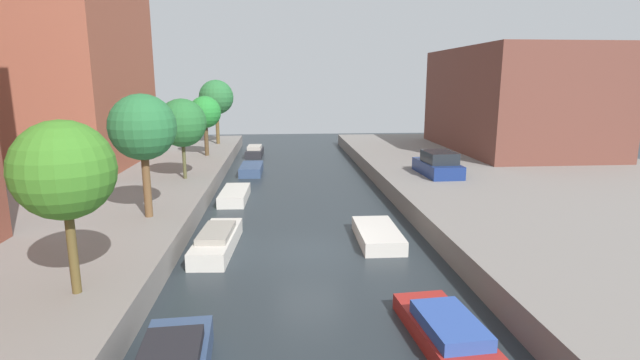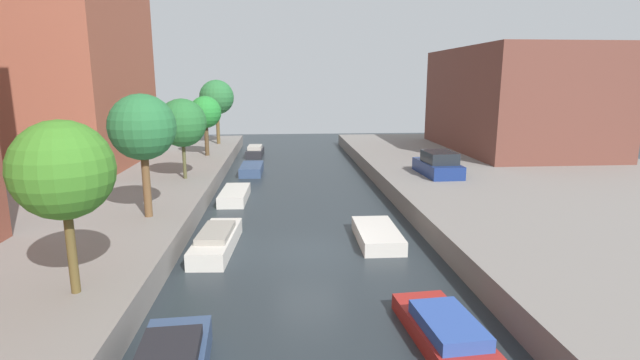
# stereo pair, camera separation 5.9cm
# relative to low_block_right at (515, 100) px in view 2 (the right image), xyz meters

# --- Properties ---
(ground_plane) EXTENTS (84.00, 84.00, 0.00)m
(ground_plane) POSITION_rel_low_block_right_xyz_m (-18.00, -20.07, -5.07)
(ground_plane) COLOR #232B30
(low_block_right) EXTENTS (10.00, 15.78, 8.14)m
(low_block_right) POSITION_rel_low_block_right_xyz_m (0.00, 0.00, 0.00)
(low_block_right) COLOR brown
(low_block_right) RESTS_ON quay_right
(street_tree_1) EXTENTS (2.60, 2.60, 4.68)m
(street_tree_1) POSITION_rel_low_block_right_xyz_m (-24.67, -25.33, -0.70)
(street_tree_1) COLOR brown
(street_tree_1) RESTS_ON quay_left
(street_tree_2) EXTENTS (2.70, 2.70, 5.13)m
(street_tree_2) POSITION_rel_low_block_right_xyz_m (-24.67, -17.94, -0.33)
(street_tree_2) COLOR brown
(street_tree_2) RESTS_ON quay_left
(street_tree_3) EXTENTS (2.76, 2.76, 4.62)m
(street_tree_3) POSITION_rel_low_block_right_xyz_m (-24.67, -9.99, -0.84)
(street_tree_3) COLOR #4C4B2B
(street_tree_3) RESTS_ON quay_left
(street_tree_4) EXTENTS (2.38, 2.38, 4.48)m
(street_tree_4) POSITION_rel_low_block_right_xyz_m (-24.67, -1.26, -0.82)
(street_tree_4) COLOR #4E3B24
(street_tree_4) RESTS_ON quay_left
(street_tree_5) EXTENTS (3.03, 3.03, 5.66)m
(street_tree_5) POSITION_rel_low_block_right_xyz_m (-24.67, 5.57, 0.05)
(street_tree_5) COLOR brown
(street_tree_5) RESTS_ON quay_left
(parked_car) EXTENTS (2.05, 4.11, 1.45)m
(parked_car) POSITION_rel_low_block_right_xyz_m (-9.60, -10.15, -3.47)
(parked_car) COLOR navy
(parked_car) RESTS_ON quay_right
(moored_boat_left_2) EXTENTS (1.66, 4.68, 0.89)m
(moored_boat_left_2) POSITION_rel_low_block_right_xyz_m (-21.67, -19.55, -4.68)
(moored_boat_left_2) COLOR beige
(moored_boat_left_2) RESTS_ON ground_plane
(moored_boat_left_3) EXTENTS (1.55, 3.93, 0.60)m
(moored_boat_left_3) POSITION_rel_low_block_right_xyz_m (-21.70, -11.49, -4.77)
(moored_boat_left_3) COLOR beige
(moored_boat_left_3) RESTS_ON ground_plane
(moored_boat_left_4) EXTENTS (1.59, 3.78, 0.65)m
(moored_boat_left_4) POSITION_rel_low_block_right_xyz_m (-21.20, -3.68, -4.75)
(moored_boat_left_4) COLOR #33476B
(moored_boat_left_4) RESTS_ON ground_plane
(moored_boat_left_5) EXTENTS (1.50, 3.67, 0.97)m
(moored_boat_left_5) POSITION_rel_low_block_right_xyz_m (-21.35, 4.32, -4.65)
(moored_boat_left_5) COLOR #232328
(moored_boat_left_5) RESTS_ON ground_plane
(moored_boat_right_2) EXTENTS (1.85, 4.26, 0.81)m
(moored_boat_right_2) POSITION_rel_low_block_right_xyz_m (-14.92, -27.07, -4.73)
(moored_boat_right_2) COLOR maroon
(moored_boat_right_2) RESTS_ON ground_plane
(moored_boat_right_3) EXTENTS (1.71, 3.80, 0.57)m
(moored_boat_right_3) POSITION_rel_low_block_right_xyz_m (-15.09, -19.07, -4.78)
(moored_boat_right_3) COLOR beige
(moored_boat_right_3) RESTS_ON ground_plane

